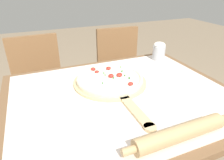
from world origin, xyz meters
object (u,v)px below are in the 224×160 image
at_px(pizza, 110,78).
at_px(rolling_pin, 180,133).
at_px(pizza_peel, 112,84).
at_px(flour_cup, 159,51).
at_px(chair_left, 40,84).
at_px(chair_right, 120,71).

bearing_deg(pizza, rolling_pin, -82.68).
bearing_deg(pizza_peel, flour_cup, 26.66).
height_order(pizza_peel, rolling_pin, rolling_pin).
xyz_separation_m(pizza_peel, chair_left, (-0.35, 0.66, -0.26)).
bearing_deg(rolling_pin, chair_left, 110.02).
distance_m(pizza_peel, pizza, 0.03).
height_order(chair_right, flour_cup, flour_cup).
distance_m(chair_right, flour_cup, 0.55).
bearing_deg(chair_left, pizza_peel, -65.51).
bearing_deg(flour_cup, chair_left, 150.50).
xyz_separation_m(chair_right, flour_cup, (0.08, -0.44, 0.32)).
bearing_deg(pizza_peel, chair_right, 61.61).
bearing_deg(chair_left, flour_cup, -32.62).
height_order(rolling_pin, flour_cup, flour_cup).
xyz_separation_m(pizza, chair_left, (-0.35, 0.64, -0.28)).
height_order(chair_left, flour_cup, flour_cup).
height_order(rolling_pin, chair_right, chair_right).
xyz_separation_m(rolling_pin, chair_right, (0.30, 1.12, -0.29)).
distance_m(pizza, chair_left, 0.78).
bearing_deg(chair_right, flour_cup, -76.08).
relative_size(pizza, flour_cup, 2.90).
relative_size(pizza_peel, chair_right, 0.70).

